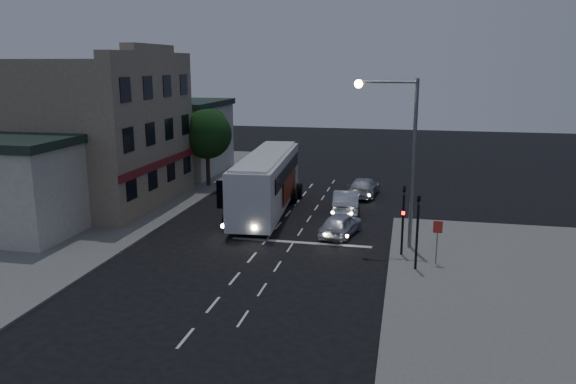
% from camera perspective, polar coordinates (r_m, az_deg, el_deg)
% --- Properties ---
extents(ground, '(120.00, 120.00, 0.00)m').
position_cam_1_polar(ground, '(30.34, -3.17, -6.05)').
color(ground, black).
extents(sidewalk_near, '(12.00, 24.00, 0.12)m').
position_cam_1_polar(sidewalk_near, '(26.16, 23.34, -10.18)').
color(sidewalk_near, slate).
rests_on(sidewalk_near, ground).
extents(sidewalk_far, '(12.00, 50.00, 0.12)m').
position_cam_1_polar(sidewalk_far, '(42.36, -17.45, -1.06)').
color(sidewalk_far, slate).
rests_on(sidewalk_far, ground).
extents(road_markings, '(8.00, 30.55, 0.01)m').
position_cam_1_polar(road_markings, '(33.11, 0.49, -4.38)').
color(road_markings, silver).
rests_on(road_markings, ground).
extents(tour_bus, '(3.67, 13.18, 3.99)m').
position_cam_1_polar(tour_bus, '(37.73, -2.18, 1.14)').
color(tour_bus, white).
rests_on(tour_bus, ground).
extents(car_suv, '(2.45, 4.26, 1.36)m').
position_cam_1_polar(car_suv, '(32.97, 5.37, -3.29)').
color(car_suv, silver).
rests_on(car_suv, ground).
extents(car_sedan_a, '(2.04, 4.91, 1.58)m').
position_cam_1_polar(car_sedan_a, '(37.92, 5.93, -0.98)').
color(car_sedan_a, silver).
rests_on(car_sedan_a, ground).
extents(car_sedan_b, '(2.35, 4.95, 1.39)m').
position_cam_1_polar(car_sedan_b, '(43.01, 7.69, 0.50)').
color(car_sedan_b, '#ACAEB9').
rests_on(car_sedan_b, ground).
extents(traffic_signal_main, '(0.25, 0.35, 4.10)m').
position_cam_1_polar(traffic_signal_main, '(29.39, 11.63, -2.00)').
color(traffic_signal_main, black).
rests_on(traffic_signal_main, sidewalk_near).
extents(traffic_signal_side, '(0.18, 0.15, 4.10)m').
position_cam_1_polar(traffic_signal_side, '(27.49, 13.04, -3.10)').
color(traffic_signal_side, black).
rests_on(traffic_signal_side, sidewalk_near).
extents(regulatory_sign, '(0.45, 0.12, 2.20)m').
position_cam_1_polar(regulatory_sign, '(28.68, 14.93, -4.26)').
color(regulatory_sign, slate).
rests_on(regulatory_sign, sidewalk_near).
extents(streetlight, '(3.32, 0.44, 9.00)m').
position_cam_1_polar(streetlight, '(30.14, 11.47, 4.81)').
color(streetlight, slate).
rests_on(streetlight, sidewalk_near).
extents(main_building, '(10.12, 12.00, 11.00)m').
position_cam_1_polar(main_building, '(41.96, -19.06, 5.79)').
color(main_building, '#7F6D5C').
rests_on(main_building, sidewalk_far).
extents(low_building_south, '(7.40, 5.40, 5.70)m').
position_cam_1_polar(low_building_south, '(35.71, -26.53, 0.48)').
color(low_building_south, '#B8AE9C').
rests_on(low_building_south, sidewalk_far).
extents(low_building_north, '(9.40, 9.40, 6.50)m').
position_cam_1_polar(low_building_north, '(52.54, -11.77, 5.58)').
color(low_building_north, '#B8AE9C').
rests_on(low_building_north, sidewalk_far).
extents(street_tree, '(4.00, 4.00, 6.20)m').
position_cam_1_polar(street_tree, '(45.85, -8.25, 6.07)').
color(street_tree, black).
rests_on(street_tree, sidewalk_far).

